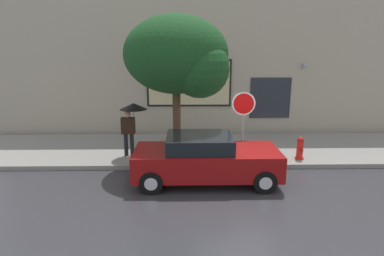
{
  "coord_description": "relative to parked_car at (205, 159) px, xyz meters",
  "views": [
    {
      "loc": [
        -1.43,
        -8.88,
        3.82
      ],
      "look_at": [
        -1.23,
        1.8,
        1.2
      ],
      "focal_mm": 30.25,
      "sensor_mm": 36.0,
      "label": 1
    }
  ],
  "objects": [
    {
      "name": "ground_plane",
      "position": [
        0.88,
        -0.04,
        -0.71
      ],
      "size": [
        60.0,
        60.0,
        0.0
      ],
      "primitive_type": "plane",
      "color": "#333338"
    },
    {
      "name": "street_tree",
      "position": [
        -0.71,
        1.51,
        2.85
      ],
      "size": [
        3.33,
        2.83,
        4.75
      ],
      "color": "#4C3823",
      "rests_on": "sidewalk"
    },
    {
      "name": "pedestrian_with_umbrella",
      "position": [
        -2.42,
        2.0,
        0.92
      ],
      "size": [
        0.94,
        0.94,
        1.88
      ],
      "color": "black",
      "rests_on": "sidewalk"
    },
    {
      "name": "sidewalk",
      "position": [
        0.88,
        2.96,
        -0.63
      ],
      "size": [
        20.0,
        4.0,
        0.15
      ],
      "primitive_type": "cube",
      "color": "gray",
      "rests_on": "ground"
    },
    {
      "name": "fire_hydrant",
      "position": [
        3.32,
        1.52,
        -0.17
      ],
      "size": [
        0.3,
        0.44,
        0.78
      ],
      "color": "red",
      "rests_on": "sidewalk"
    },
    {
      "name": "building_facade",
      "position": [
        0.87,
        5.46,
        2.78
      ],
      "size": [
        20.0,
        0.67,
        7.0
      ],
      "color": "#B2A893",
      "rests_on": "ground"
    },
    {
      "name": "stop_sign",
      "position": [
        1.3,
        1.32,
        1.1
      ],
      "size": [
        0.76,
        0.1,
        2.34
      ],
      "color": "gray",
      "rests_on": "sidewalk"
    },
    {
      "name": "parked_car",
      "position": [
        0.0,
        0.0,
        0.0
      ],
      "size": [
        4.17,
        1.85,
        1.41
      ],
      "color": "maroon",
      "rests_on": "ground"
    }
  ]
}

